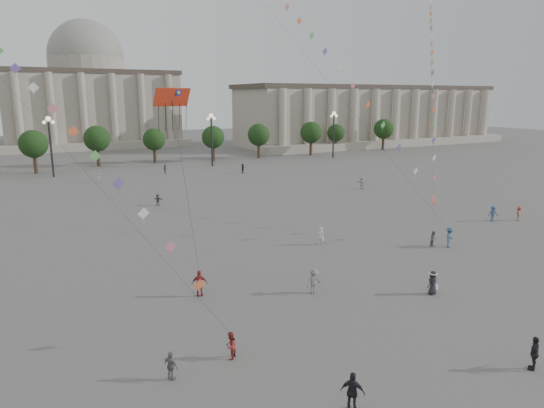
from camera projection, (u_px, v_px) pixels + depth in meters
name	position (u px, v px, depth m)	size (l,w,h in m)	color
ground	(377.00, 310.00, 32.42)	(360.00, 360.00, 0.00)	#575552
hall_east	(370.00, 115.00, 145.81)	(84.00, 26.22, 17.20)	#A19787
hall_central	(90.00, 96.00, 140.94)	(48.30, 34.30, 35.50)	#A19787
tree_row	(128.00, 140.00, 98.62)	(137.12, 5.12, 8.00)	#36261B
lamp_post_mid_west	(50.00, 135.00, 84.46)	(2.00, 0.90, 10.65)	#262628
lamp_post_mid_east	(211.00, 130.00, 98.11)	(2.00, 0.90, 10.65)	#262628
lamp_post_far_east	(334.00, 126.00, 111.75)	(2.00, 0.90, 10.65)	#262628
person_crowd_0	(165.00, 169.00, 89.85)	(0.98, 0.41, 1.67)	#37587D
person_crowd_4	(98.00, 178.00, 79.60)	(1.53, 0.49, 1.65)	silver
person_crowd_6	(314.00, 281.00, 34.92)	(1.22, 0.70, 1.89)	slate
person_crowd_7	(362.00, 183.00, 74.62)	(1.75, 0.56, 1.89)	silver
person_crowd_8	(519.00, 213.00, 55.62)	(1.07, 0.62, 1.66)	#9E3F2B
person_crowd_9	(243.00, 169.00, 90.24)	(1.58, 0.50, 1.71)	black
person_crowd_12	(158.00, 200.00, 63.46)	(1.41, 0.45, 1.52)	#5C5D61
person_crowd_13	(321.00, 236.00, 46.50)	(0.64, 0.42, 1.76)	silver
person_crowd_14	(493.00, 214.00, 55.29)	(1.16, 0.67, 1.80)	#364B79
tourist_0	(200.00, 283.00, 34.43)	(1.13, 0.47, 1.94)	maroon
tourist_1	(353.00, 392.00, 21.83)	(1.11, 0.46, 1.89)	black
tourist_3	(171.00, 366.00, 24.27)	(0.90, 0.37, 1.53)	slate
tourist_4	(534.00, 353.00, 25.16)	(1.09, 0.45, 1.85)	black
kite_flyer_0	(231.00, 345.00, 26.24)	(0.75, 0.59, 1.55)	maroon
kite_flyer_1	(450.00, 237.00, 45.71)	(1.25, 0.72, 1.94)	#30516D
kite_flyer_2	(434.00, 238.00, 46.12)	(0.73, 0.57, 1.50)	slate
hat_person	(433.00, 282.00, 34.82)	(0.93, 0.67, 1.75)	black
dragon_kite	(173.00, 111.00, 27.54)	(2.39, 2.38, 13.23)	#B32A13
kite_train_east	(432.00, 52.00, 67.90)	(34.83, 37.40, 62.37)	#3F3F3F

